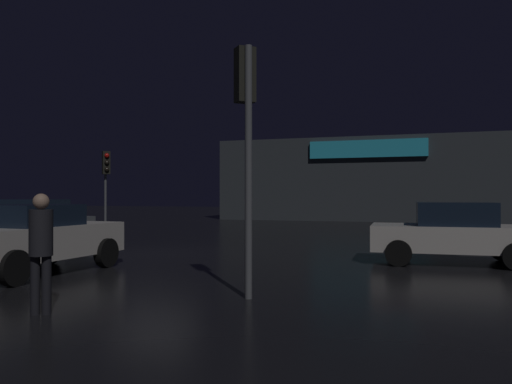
{
  "coord_description": "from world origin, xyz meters",
  "views": [
    {
      "loc": [
        7.76,
        -13.64,
        1.75
      ],
      "look_at": [
        1.34,
        5.48,
        1.89
      ],
      "focal_mm": 36.16,
      "sensor_mm": 36.0,
      "label": 1
    }
  ],
  "objects_px": {
    "traffic_signal_cross_left": "(246,113)",
    "car_crossing": "(453,232)",
    "traffic_signal_main": "(106,171)",
    "car_far": "(33,222)",
    "store_building": "(374,180)",
    "pedestrian": "(41,244)",
    "car_near": "(33,238)"
  },
  "relations": [
    {
      "from": "traffic_signal_main",
      "to": "store_building",
      "type": "bearing_deg",
      "value": 64.2
    },
    {
      "from": "traffic_signal_cross_left",
      "to": "car_far",
      "type": "height_order",
      "value": "traffic_signal_cross_left"
    },
    {
      "from": "pedestrian",
      "to": "traffic_signal_cross_left",
      "type": "bearing_deg",
      "value": 41.47
    },
    {
      "from": "store_building",
      "to": "car_crossing",
      "type": "xyz_separation_m",
      "value": [
        4.45,
        -24.78,
        -2.07
      ]
    },
    {
      "from": "traffic_signal_cross_left",
      "to": "car_near",
      "type": "xyz_separation_m",
      "value": [
        -5.42,
        1.01,
        -2.38
      ]
    },
    {
      "from": "car_near",
      "to": "traffic_signal_cross_left",
      "type": "bearing_deg",
      "value": -10.54
    },
    {
      "from": "car_far",
      "to": "pedestrian",
      "type": "height_order",
      "value": "pedestrian"
    },
    {
      "from": "car_far",
      "to": "pedestrian",
      "type": "relative_size",
      "value": 2.25
    },
    {
      "from": "store_building",
      "to": "car_crossing",
      "type": "relative_size",
      "value": 5.15
    },
    {
      "from": "traffic_signal_cross_left",
      "to": "car_crossing",
      "type": "height_order",
      "value": "traffic_signal_cross_left"
    },
    {
      "from": "store_building",
      "to": "car_near",
      "type": "height_order",
      "value": "store_building"
    },
    {
      "from": "car_near",
      "to": "pedestrian",
      "type": "xyz_separation_m",
      "value": [
        2.98,
        -3.16,
        0.24
      ]
    },
    {
      "from": "pedestrian",
      "to": "traffic_signal_main",
      "type": "bearing_deg",
      "value": 121.39
    },
    {
      "from": "traffic_signal_cross_left",
      "to": "car_far",
      "type": "xyz_separation_m",
      "value": [
        -10.22,
        6.33,
        -2.36
      ]
    },
    {
      "from": "traffic_signal_cross_left",
      "to": "car_far",
      "type": "relative_size",
      "value": 1.08
    },
    {
      "from": "store_building",
      "to": "traffic_signal_main",
      "type": "distance_m",
      "value": 21.91
    },
    {
      "from": "store_building",
      "to": "traffic_signal_cross_left",
      "type": "distance_m",
      "value": 30.65
    },
    {
      "from": "store_building",
      "to": "car_far",
      "type": "xyz_separation_m",
      "value": [
        -9.34,
        -24.31,
        -2.04
      ]
    },
    {
      "from": "store_building",
      "to": "pedestrian",
      "type": "height_order",
      "value": "store_building"
    },
    {
      "from": "car_near",
      "to": "car_crossing",
      "type": "distance_m",
      "value": 10.22
    },
    {
      "from": "car_near",
      "to": "car_crossing",
      "type": "xyz_separation_m",
      "value": [
        8.99,
        4.85,
        -0.0
      ]
    },
    {
      "from": "store_building",
      "to": "pedestrian",
      "type": "bearing_deg",
      "value": -92.73
    },
    {
      "from": "store_building",
      "to": "pedestrian",
      "type": "relative_size",
      "value": 11.93
    },
    {
      "from": "traffic_signal_cross_left",
      "to": "car_crossing",
      "type": "relative_size",
      "value": 1.05
    },
    {
      "from": "traffic_signal_main",
      "to": "car_far",
      "type": "height_order",
      "value": "traffic_signal_main"
    },
    {
      "from": "store_building",
      "to": "car_far",
      "type": "distance_m",
      "value": 26.12
    },
    {
      "from": "store_building",
      "to": "traffic_signal_cross_left",
      "type": "relative_size",
      "value": 4.93
    },
    {
      "from": "traffic_signal_cross_left",
      "to": "car_crossing",
      "type": "distance_m",
      "value": 7.26
    },
    {
      "from": "traffic_signal_main",
      "to": "car_far",
      "type": "relative_size",
      "value": 0.92
    },
    {
      "from": "car_near",
      "to": "car_crossing",
      "type": "relative_size",
      "value": 1.06
    },
    {
      "from": "car_near",
      "to": "pedestrian",
      "type": "relative_size",
      "value": 2.45
    },
    {
      "from": "car_far",
      "to": "pedestrian",
      "type": "distance_m",
      "value": 11.51
    }
  ]
}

